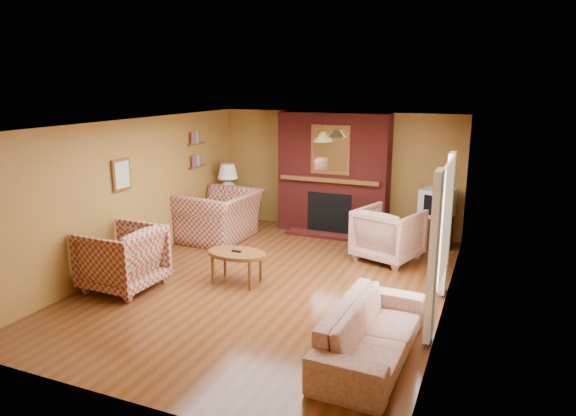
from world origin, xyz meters
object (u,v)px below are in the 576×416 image
at_px(fireplace, 333,174).
at_px(plaid_loveseat, 220,216).
at_px(crt_tv, 437,203).
at_px(table_lamp, 228,179).
at_px(tv_stand, 435,231).
at_px(coffee_table, 237,256).
at_px(side_table, 229,212).
at_px(floral_armchair, 388,234).
at_px(plaid_armchair, 122,258).
at_px(floral_sofa, 372,332).

bearing_deg(fireplace, plaid_loveseat, -144.64).
bearing_deg(crt_tv, fireplace, 174.70).
xyz_separation_m(table_lamp, tv_stand, (4.15, 0.35, -0.75)).
distance_m(coffee_table, tv_stand, 3.94).
relative_size(coffee_table, tv_stand, 1.60).
bearing_deg(plaid_loveseat, side_table, -159.97).
distance_m(plaid_loveseat, floral_armchair, 3.25).
height_order(plaid_armchair, tv_stand, plaid_armchair).
bearing_deg(plaid_loveseat, crt_tv, 108.27).
bearing_deg(crt_tv, coffee_table, -130.24).
height_order(plaid_loveseat, floral_sofa, plaid_loveseat).
bearing_deg(fireplace, crt_tv, -5.30).
xyz_separation_m(floral_sofa, crt_tv, (0.15, 4.33, 0.53)).
relative_size(floral_sofa, side_table, 3.16).
relative_size(tv_stand, crt_tv, 0.90).
relative_size(plaid_armchair, table_lamp, 1.48).
distance_m(plaid_armchair, side_table, 3.47).
bearing_deg(plaid_armchair, side_table, -175.83).
bearing_deg(table_lamp, floral_armchair, -11.70).
distance_m(fireplace, coffee_table, 3.31).
relative_size(plaid_armchair, floral_armchair, 1.03).
bearing_deg(side_table, plaid_loveseat, -72.18).
relative_size(table_lamp, crt_tv, 1.08).
xyz_separation_m(floral_sofa, coffee_table, (-2.39, 1.33, 0.14)).
distance_m(plaid_armchair, floral_sofa, 3.89).
xyz_separation_m(plaid_armchair, floral_sofa, (3.85, -0.52, -0.17)).
xyz_separation_m(plaid_loveseat, floral_armchair, (3.25, 0.05, -0.01)).
distance_m(plaid_loveseat, table_lamp, 1.00).
distance_m(side_table, table_lamp, 0.71).
bearing_deg(plaid_armchair, floral_armchair, 131.06).
xyz_separation_m(plaid_loveseat, coffee_table, (1.36, -1.88, -0.03)).
bearing_deg(fireplace, coffee_table, -98.73).
height_order(floral_armchair, coffee_table, floral_armchair).
distance_m(floral_sofa, table_lamp, 5.69).
height_order(plaid_loveseat, table_lamp, table_lamp).
bearing_deg(table_lamp, plaid_loveseat, -72.18).
bearing_deg(coffee_table, table_lamp, 121.21).
bearing_deg(plaid_armchair, plaid_loveseat, 179.57).
bearing_deg(plaid_armchair, table_lamp, -175.83).
height_order(plaid_loveseat, crt_tv, crt_tv).
relative_size(plaid_loveseat, side_table, 2.21).
distance_m(plaid_loveseat, plaid_armchair, 2.69).
height_order(coffee_table, tv_stand, tv_stand).
xyz_separation_m(plaid_loveseat, floral_sofa, (3.75, -3.21, -0.17)).
height_order(fireplace, floral_armchair, fireplace).
xyz_separation_m(plaid_loveseat, tv_stand, (3.90, 1.13, -0.18)).
relative_size(floral_sofa, floral_armchair, 2.06).
distance_m(plaid_loveseat, floral_sofa, 4.94).
bearing_deg(crt_tv, plaid_armchair, -136.38).
relative_size(plaid_loveseat, crt_tv, 2.23).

